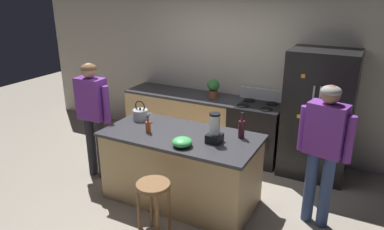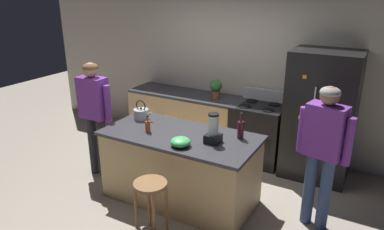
{
  "view_description": "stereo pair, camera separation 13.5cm",
  "coord_description": "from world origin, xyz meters",
  "px_view_note": "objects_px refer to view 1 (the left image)",
  "views": [
    {
      "loc": [
        1.98,
        -3.5,
        2.61
      ],
      "look_at": [
        0.0,
        0.3,
        1.06
      ],
      "focal_mm": 33.56,
      "sensor_mm": 36.0,
      "label": 1
    },
    {
      "loc": [
        2.1,
        -3.44,
        2.61
      ],
      "look_at": [
        0.0,
        0.3,
        1.06
      ],
      "focal_mm": 33.56,
      "sensor_mm": 36.0,
      "label": 2
    }
  ],
  "objects_px": {
    "bar_stool": "(154,195)",
    "mixing_bowl": "(182,142)",
    "person_by_sink_right": "(324,144)",
    "bottle_wine": "(241,129)",
    "stove_range": "(256,132)",
    "person_by_island_left": "(93,110)",
    "tea_kettle": "(140,114)",
    "blender_appliance": "(215,130)",
    "refrigerator": "(318,115)",
    "bottle_cooking_sauce": "(148,126)",
    "potted_plant": "(213,87)",
    "kitchen_island": "(181,167)"
  },
  "relations": [
    {
      "from": "stove_range",
      "to": "mixing_bowl",
      "type": "xyz_separation_m",
      "value": [
        -0.3,
        -1.82,
        0.49
      ]
    },
    {
      "from": "potted_plant",
      "to": "bottle_wine",
      "type": "xyz_separation_m",
      "value": [
        0.96,
        -1.31,
        -0.06
      ]
    },
    {
      "from": "kitchen_island",
      "to": "tea_kettle",
      "type": "height_order",
      "value": "tea_kettle"
    },
    {
      "from": "stove_range",
      "to": "tea_kettle",
      "type": "xyz_separation_m",
      "value": [
        -1.21,
        -1.34,
        0.52
      ]
    },
    {
      "from": "person_by_sink_right",
      "to": "person_by_island_left",
      "type": "bearing_deg",
      "value": -174.29
    },
    {
      "from": "kitchen_island",
      "to": "tea_kettle",
      "type": "relative_size",
      "value": 6.96
    },
    {
      "from": "blender_appliance",
      "to": "potted_plant",
      "type": "bearing_deg",
      "value": 114.73
    },
    {
      "from": "bottle_cooking_sauce",
      "to": "tea_kettle",
      "type": "xyz_separation_m",
      "value": [
        -0.34,
        0.32,
        0.0
      ]
    },
    {
      "from": "refrigerator",
      "to": "stove_range",
      "type": "relative_size",
      "value": 1.67
    },
    {
      "from": "tea_kettle",
      "to": "bottle_wine",
      "type": "bearing_deg",
      "value": 2.09
    },
    {
      "from": "tea_kettle",
      "to": "potted_plant",
      "type": "bearing_deg",
      "value": 71.59
    },
    {
      "from": "bar_stool",
      "to": "mixing_bowl",
      "type": "height_order",
      "value": "mixing_bowl"
    },
    {
      "from": "kitchen_island",
      "to": "bottle_cooking_sauce",
      "type": "relative_size",
      "value": 8.88
    },
    {
      "from": "blender_appliance",
      "to": "bar_stool",
      "type": "bearing_deg",
      "value": -115.71
    },
    {
      "from": "kitchen_island",
      "to": "mixing_bowl",
      "type": "bearing_deg",
      "value": -57.84
    },
    {
      "from": "tea_kettle",
      "to": "stove_range",
      "type": "bearing_deg",
      "value": 47.99
    },
    {
      "from": "refrigerator",
      "to": "bar_stool",
      "type": "bearing_deg",
      "value": -119.07
    },
    {
      "from": "refrigerator",
      "to": "bottle_cooking_sauce",
      "type": "distance_m",
      "value": 2.4
    },
    {
      "from": "refrigerator",
      "to": "bar_stool",
      "type": "height_order",
      "value": "refrigerator"
    },
    {
      "from": "blender_appliance",
      "to": "tea_kettle",
      "type": "bearing_deg",
      "value": 169.63
    },
    {
      "from": "blender_appliance",
      "to": "mixing_bowl",
      "type": "xyz_separation_m",
      "value": [
        -0.27,
        -0.27,
        -0.1
      ]
    },
    {
      "from": "stove_range",
      "to": "tea_kettle",
      "type": "relative_size",
      "value": 3.95
    },
    {
      "from": "person_by_island_left",
      "to": "potted_plant",
      "type": "height_order",
      "value": "person_by_island_left"
    },
    {
      "from": "stove_range",
      "to": "blender_appliance",
      "type": "bearing_deg",
      "value": -90.88
    },
    {
      "from": "stove_range",
      "to": "bottle_wine",
      "type": "distance_m",
      "value": 1.42
    },
    {
      "from": "refrigerator",
      "to": "bottle_wine",
      "type": "relative_size",
      "value": 5.75
    },
    {
      "from": "kitchen_island",
      "to": "bottle_cooking_sauce",
      "type": "bearing_deg",
      "value": -159.92
    },
    {
      "from": "bottle_wine",
      "to": "bottle_cooking_sauce",
      "type": "relative_size",
      "value": 1.46
    },
    {
      "from": "person_by_island_left",
      "to": "person_by_sink_right",
      "type": "height_order",
      "value": "person_by_sink_right"
    },
    {
      "from": "stove_range",
      "to": "tea_kettle",
      "type": "bearing_deg",
      "value": -132.01
    },
    {
      "from": "stove_range",
      "to": "bottle_wine",
      "type": "xyz_separation_m",
      "value": [
        0.2,
        -1.29,
        0.56
      ]
    },
    {
      "from": "person_by_sink_right",
      "to": "bar_stool",
      "type": "distance_m",
      "value": 1.91
    },
    {
      "from": "mixing_bowl",
      "to": "tea_kettle",
      "type": "bearing_deg",
      "value": 151.86
    },
    {
      "from": "refrigerator",
      "to": "bottle_wine",
      "type": "height_order",
      "value": "refrigerator"
    },
    {
      "from": "stove_range",
      "to": "person_by_island_left",
      "type": "distance_m",
      "value": 2.47
    },
    {
      "from": "stove_range",
      "to": "tea_kettle",
      "type": "distance_m",
      "value": 1.88
    },
    {
      "from": "person_by_sink_right",
      "to": "bottle_wine",
      "type": "distance_m",
      "value": 0.93
    },
    {
      "from": "bar_stool",
      "to": "bottle_cooking_sauce",
      "type": "distance_m",
      "value": 0.93
    },
    {
      "from": "blender_appliance",
      "to": "bottle_cooking_sauce",
      "type": "distance_m",
      "value": 0.85
    },
    {
      "from": "potted_plant",
      "to": "bottle_cooking_sauce",
      "type": "bearing_deg",
      "value": -93.79
    },
    {
      "from": "kitchen_island",
      "to": "mixing_bowl",
      "type": "height_order",
      "value": "mixing_bowl"
    },
    {
      "from": "kitchen_island",
      "to": "person_by_sink_right",
      "type": "bearing_deg",
      "value": 9.97
    },
    {
      "from": "person_by_island_left",
      "to": "kitchen_island",
      "type": "bearing_deg",
      "value": 0.62
    },
    {
      "from": "kitchen_island",
      "to": "blender_appliance",
      "type": "height_order",
      "value": "blender_appliance"
    },
    {
      "from": "refrigerator",
      "to": "potted_plant",
      "type": "height_order",
      "value": "refrigerator"
    },
    {
      "from": "person_by_sink_right",
      "to": "tea_kettle",
      "type": "xyz_separation_m",
      "value": [
        -2.33,
        -0.1,
        -0.02
      ]
    },
    {
      "from": "person_by_sink_right",
      "to": "blender_appliance",
      "type": "bearing_deg",
      "value": -164.76
    },
    {
      "from": "bottle_cooking_sauce",
      "to": "person_by_island_left",
      "type": "bearing_deg",
      "value": 172.95
    },
    {
      "from": "bar_stool",
      "to": "bottle_cooking_sauce",
      "type": "relative_size",
      "value": 3.06
    },
    {
      "from": "blender_appliance",
      "to": "bottle_cooking_sauce",
      "type": "xyz_separation_m",
      "value": [
        -0.84,
        -0.11,
        -0.07
      ]
    }
  ]
}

